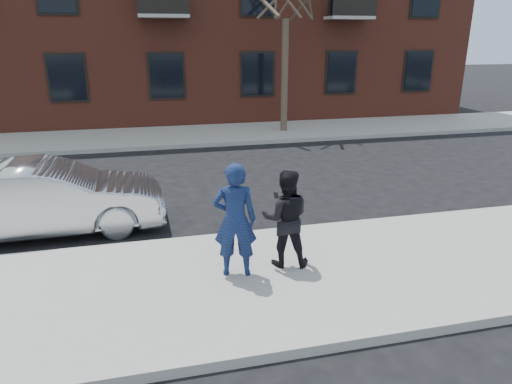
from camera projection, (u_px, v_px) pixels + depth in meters
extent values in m
plane|color=black|center=(211.00, 285.00, 7.24)|extent=(100.00, 100.00, 0.00)
cube|color=gray|center=(213.00, 288.00, 6.99)|extent=(50.00, 3.50, 0.15)
cube|color=#999691|center=(199.00, 240.00, 8.64)|extent=(50.00, 0.10, 0.15)
cube|color=gray|center=(170.00, 136.00, 17.57)|extent=(50.00, 3.50, 0.15)
cube|color=#999691|center=(173.00, 147.00, 15.91)|extent=(50.00, 0.10, 0.15)
cube|color=black|center=(258.00, 74.00, 19.29)|extent=(1.30, 0.06, 1.70)
cube|color=black|center=(418.00, 71.00, 20.95)|extent=(1.30, 0.06, 1.70)
cylinder|color=#3E2D24|center=(285.00, 77.00, 17.62)|extent=(0.26, 0.26, 4.20)
imported|color=#B7BABF|center=(50.00, 198.00, 8.94)|extent=(4.42, 1.65, 1.44)
imported|color=navy|center=(235.00, 220.00, 6.99)|extent=(0.74, 0.55, 1.83)
cube|color=black|center=(231.00, 189.00, 7.05)|extent=(0.09, 0.14, 0.08)
imported|color=black|center=(285.00, 218.00, 7.34)|extent=(0.91, 0.78, 1.62)
cube|color=black|center=(276.00, 195.00, 7.40)|extent=(0.08, 0.14, 0.06)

